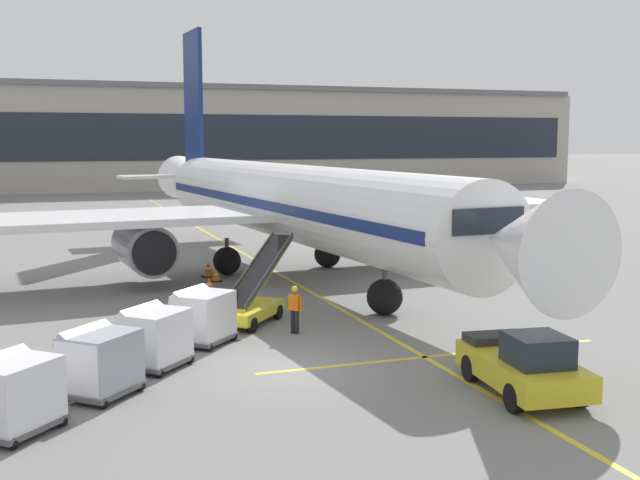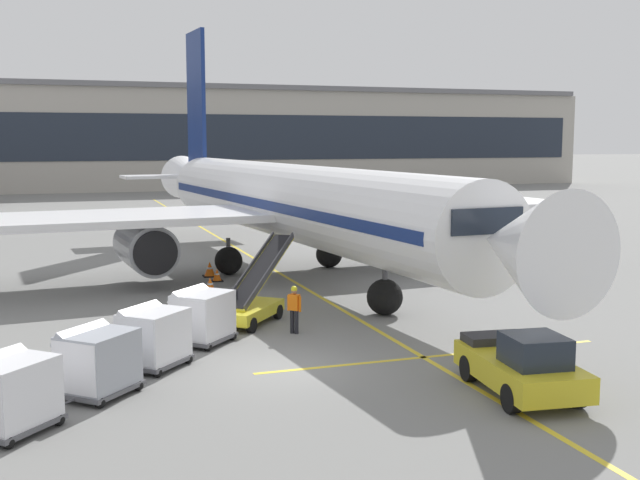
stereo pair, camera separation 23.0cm
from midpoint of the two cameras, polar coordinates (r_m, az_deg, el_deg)
The scene contains 16 objects.
ground_plane at distance 24.19m, azimuth -2.56°, elevation -9.37°, with size 600.00×600.00×0.00m, color slate.
parked_airplane at distance 40.59m, azimuth -2.33°, elevation 2.74°, with size 33.45×43.18×14.52m.
belt_loader at distance 30.06m, azimuth -4.91°, elevation -4.35°, with size 4.29×4.85×3.14m.
baggage_cart_lead at distance 27.15m, azimuth -8.36°, elevation -5.41°, with size 2.54×2.55×1.91m.
baggage_cart_second at distance 24.60m, azimuth -11.81°, elevation -6.83°, with size 2.54×2.55×1.91m.
baggage_cart_third at distance 22.31m, azimuth -15.63°, elevation -8.41°, with size 2.54×2.55×1.91m.
baggage_cart_fourth at distance 20.26m, azimuth -21.34°, elevation -10.25°, with size 2.54×2.55×1.91m.
pushback_tug at distance 22.38m, azimuth 14.75°, elevation -8.79°, with size 2.56×4.60×1.83m.
ground_crew_by_loader at distance 27.99m, azimuth -9.19°, elevation -5.05°, with size 0.37×0.53×1.74m.
ground_crew_by_carts at distance 28.25m, azimuth -1.65°, elevation -4.84°, with size 0.43×0.44×1.74m.
safety_cone_engine_keepout at distance 39.04m, azimuth -7.33°, elevation -2.55°, with size 0.55×0.55×0.63m.
safety_cone_wingtip at distance 40.42m, azimuth -7.86°, elevation -2.12°, with size 0.68×0.68×0.77m.
safety_cone_nose_mark at distance 36.18m, azimuth -7.82°, elevation -3.28°, with size 0.62×0.62×0.71m.
apron_guidance_line_lead_in at distance 40.24m, azimuth -2.43°, elevation -2.64°, with size 0.20×110.00×0.01m.
apron_guidance_line_stop_bar at distance 25.83m, azimuth 8.57°, elevation -8.35°, with size 12.00×0.20×0.01m.
terminal_building at distance 116.63m, azimuth -16.21°, elevation 7.16°, with size 149.16×18.36×14.62m.
Camera 2 is at (-6.33, -22.30, 6.93)m, focal length 44.02 mm.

